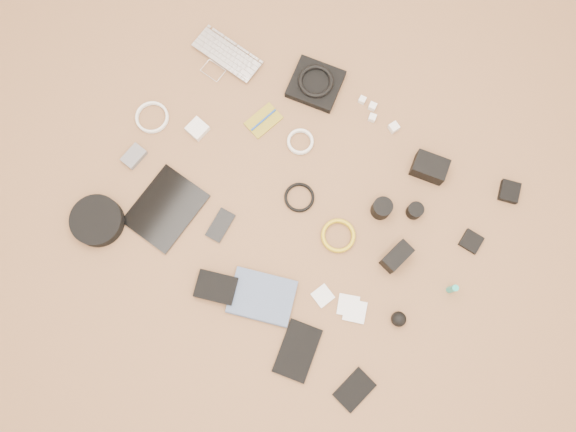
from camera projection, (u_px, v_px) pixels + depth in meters
The scene contains 34 objects.
room_shell at pixel (278, 26), 0.93m from camera, with size 4.04×4.04×2.58m.
laptop at pixel (221, 62), 2.26m from camera, with size 0.28×0.20×0.02m, color silver.
headphone_pouch at pixel (316, 84), 2.23m from camera, with size 0.19×0.18×0.03m, color black.
headphones at pixel (316, 81), 2.21m from camera, with size 0.14×0.14×0.02m, color black.
charger_a at pixel (362, 100), 2.23m from camera, with size 0.03×0.03×0.02m, color white.
charger_b at pixel (372, 106), 2.22m from camera, with size 0.03×0.03×0.03m, color white.
charger_c at pixel (394, 127), 2.20m from camera, with size 0.03×0.03×0.03m, color white.
charger_d at pixel (372, 118), 2.21m from camera, with size 0.03×0.03×0.03m, color white.
dslr_camera at pixel (430, 167), 2.14m from camera, with size 0.13×0.09×0.07m, color black.
lens_pouch at pixel (509, 192), 2.14m from camera, with size 0.07×0.08×0.03m, color black.
notebook_olive at pixel (264, 121), 2.22m from camera, with size 0.09×0.13×0.01m, color olive.
pen_blue at pixel (263, 120), 2.21m from camera, with size 0.01×0.01×0.13m, color #123895.
cable_white_a at pixel (300, 142), 2.19m from camera, with size 0.10×0.10×0.01m, color white.
lens_a at pixel (382, 208), 2.10m from camera, with size 0.07×0.07×0.08m, color black.
lens_b at pixel (415, 211), 2.11m from camera, with size 0.06×0.06×0.05m, color black.
card_reader at pixel (471, 241), 2.11m from camera, with size 0.07×0.07×0.02m, color black.
power_brick at pixel (197, 129), 2.20m from camera, with size 0.07×0.07×0.03m, color white.
cable_white_b at pixel (152, 118), 2.22m from camera, with size 0.13×0.13×0.01m, color white.
cable_black at pixel (299, 198), 2.15m from camera, with size 0.12×0.12×0.01m, color black.
cable_yellow at pixel (338, 236), 2.11m from camera, with size 0.13×0.13×0.01m, color gold.
flash at pixel (397, 257), 2.06m from camera, with size 0.06×0.11×0.08m, color black.
lens_cleaner at pixel (452, 289), 2.04m from camera, with size 0.02×0.02×0.08m, color teal.
battery_charger at pixel (134, 156), 2.17m from camera, with size 0.06×0.09×0.03m, color slate.
tablet at pixel (166, 209), 2.14m from camera, with size 0.22×0.28×0.01m, color black.
phone at pixel (220, 225), 2.13m from camera, with size 0.06×0.12×0.01m, color black.
filter_case_left at pixel (323, 296), 2.07m from camera, with size 0.07×0.07×0.01m, color silver.
filter_case_mid at pixel (348, 305), 2.06m from camera, with size 0.08×0.08×0.01m, color silver.
filter_case_right at pixel (355, 311), 2.06m from camera, with size 0.08×0.08×0.01m, color silver.
air_blower at pixel (399, 319), 2.03m from camera, with size 0.06×0.06×0.06m, color black.
headphone_case at pixel (97, 221), 2.11m from camera, with size 0.19×0.19×0.05m, color black.
drive_case at pixel (216, 287), 2.06m from camera, with size 0.15×0.10×0.04m, color black.
paperback at pixel (256, 320), 2.04m from camera, with size 0.17×0.23×0.02m, color #475879.
notebook_black_a at pixel (297, 351), 2.03m from camera, with size 0.12×0.20×0.01m, color black.
notebook_black_b at pixel (354, 390), 2.00m from camera, with size 0.09×0.14×0.01m, color black.
Camera 1 is at (0.29, -0.41, 2.09)m, focal length 35.00 mm.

